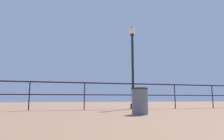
{
  "coord_description": "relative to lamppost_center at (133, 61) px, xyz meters",
  "views": [
    {
      "loc": [
        -3.12,
        1.24,
        0.43
      ],
      "look_at": [
        -1.06,
        8.82,
        1.59
      ],
      "focal_mm": 31.53,
      "sensor_mm": 36.0,
      "label": 1
    }
  ],
  "objects": [
    {
      "name": "pier_railing",
      "position": [
        -0.1,
        -0.18,
        -1.31
      ],
      "size": [
        25.14,
        0.05,
        1.11
      ],
      "color": "black",
      "rests_on": "ground_plane"
    },
    {
      "name": "lamppost_center",
      "position": [
        0.0,
        0.0,
        0.0
      ],
      "size": [
        0.3,
        0.3,
        3.81
      ],
      "color": "black",
      "rests_on": "ground_plane"
    },
    {
      "name": "trash_bin",
      "position": [
        -1.0,
        -3.06,
        -1.76
      ],
      "size": [
        0.47,
        0.47,
        0.74
      ],
      "color": "slate",
      "rests_on": "ground_plane"
    }
  ]
}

